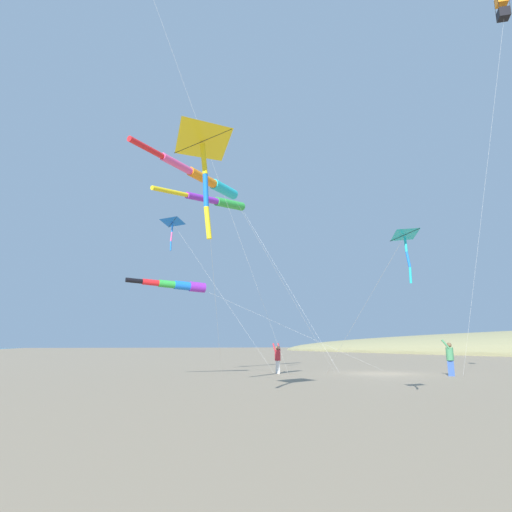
{
  "coord_description": "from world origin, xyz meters",
  "views": [
    {
      "loc": [
        -16.72,
        -21.09,
        1.6
      ],
      "look_at": [
        -9.61,
        -3.93,
        5.42
      ],
      "focal_mm": 30.53,
      "sensor_mm": 36.0,
      "label": 1
    }
  ],
  "objects_px": {
    "kite_delta_yellow_midlevel": "(202,142)",
    "kite_box_purple_drifting": "(502,8)",
    "kite_delta_orange_high_right": "(173,223)",
    "kite_delta_white_trailing": "(403,236)",
    "person_adult_flyer": "(450,356)",
    "person_child_green_jacket": "(278,357)",
    "kite_windsock_magenta_far_left": "(178,285)",
    "kite_windsock_small_distant": "(216,201)",
    "kite_windsock_long_streamer_left": "(204,179)"
  },
  "relations": [
    {
      "from": "kite_windsock_long_streamer_left",
      "to": "kite_windsock_small_distant",
      "type": "distance_m",
      "value": 9.75
    },
    {
      "from": "kite_windsock_magenta_far_left",
      "to": "kite_delta_white_trailing",
      "type": "distance_m",
      "value": 13.18
    },
    {
      "from": "kite_windsock_long_streamer_left",
      "to": "kite_delta_orange_high_right",
      "type": "xyz_separation_m",
      "value": [
        0.43,
        8.16,
        0.43
      ]
    },
    {
      "from": "kite_delta_orange_high_right",
      "to": "kite_delta_yellow_midlevel",
      "type": "xyz_separation_m",
      "value": [
        -1.81,
        -12.83,
        -1.24
      ]
    },
    {
      "from": "person_child_green_jacket",
      "to": "kite_box_purple_drifting",
      "type": "xyz_separation_m",
      "value": [
        6.5,
        -11.47,
        16.25
      ]
    },
    {
      "from": "person_child_green_jacket",
      "to": "kite_delta_white_trailing",
      "type": "height_order",
      "value": "kite_delta_white_trailing"
    },
    {
      "from": "kite_windsock_small_distant",
      "to": "kite_box_purple_drifting",
      "type": "bearing_deg",
      "value": -51.78
    },
    {
      "from": "kite_delta_orange_high_right",
      "to": "kite_windsock_small_distant",
      "type": "distance_m",
      "value": 3.43
    },
    {
      "from": "person_child_green_jacket",
      "to": "kite_windsock_magenta_far_left",
      "type": "height_order",
      "value": "kite_windsock_magenta_far_left"
    },
    {
      "from": "kite_windsock_long_streamer_left",
      "to": "kite_delta_yellow_midlevel",
      "type": "distance_m",
      "value": 4.94
    },
    {
      "from": "person_adult_flyer",
      "to": "kite_windsock_long_streamer_left",
      "type": "bearing_deg",
      "value": -171.09
    },
    {
      "from": "person_child_green_jacket",
      "to": "kite_delta_orange_high_right",
      "type": "bearing_deg",
      "value": 175.37
    },
    {
      "from": "person_child_green_jacket",
      "to": "kite_windsock_long_streamer_left",
      "type": "bearing_deg",
      "value": -131.35
    },
    {
      "from": "person_adult_flyer",
      "to": "kite_windsock_long_streamer_left",
      "type": "distance_m",
      "value": 16.1
    },
    {
      "from": "kite_windsock_magenta_far_left",
      "to": "person_child_green_jacket",
      "type": "bearing_deg",
      "value": 9.33
    },
    {
      "from": "person_child_green_jacket",
      "to": "kite_delta_yellow_midlevel",
      "type": "relative_size",
      "value": 0.11
    },
    {
      "from": "person_adult_flyer",
      "to": "kite_delta_white_trailing",
      "type": "distance_m",
      "value": 13.38
    },
    {
      "from": "person_child_green_jacket",
      "to": "kite_delta_orange_high_right",
      "type": "distance_m",
      "value": 9.82
    },
    {
      "from": "kite_delta_white_trailing",
      "to": "kite_windsock_small_distant",
      "type": "xyz_separation_m",
      "value": [
        -1.24,
        14.89,
        5.61
      ]
    },
    {
      "from": "kite_windsock_magenta_far_left",
      "to": "kite_windsock_long_streamer_left",
      "type": "distance_m",
      "value": 7.45
    },
    {
      "from": "person_adult_flyer",
      "to": "kite_windsock_magenta_far_left",
      "type": "xyz_separation_m",
      "value": [
        -13.79,
        4.38,
        3.63
      ]
    },
    {
      "from": "kite_windsock_magenta_far_left",
      "to": "kite_windsock_long_streamer_left",
      "type": "height_order",
      "value": "kite_windsock_long_streamer_left"
    },
    {
      "from": "kite_windsock_small_distant",
      "to": "kite_box_purple_drifting",
      "type": "distance_m",
      "value": 17.6
    },
    {
      "from": "person_adult_flyer",
      "to": "person_child_green_jacket",
      "type": "xyz_separation_m",
      "value": [
        -7.6,
        5.4,
        -0.1
      ]
    },
    {
      "from": "kite_windsock_magenta_far_left",
      "to": "kite_box_purple_drifting",
      "type": "distance_m",
      "value": 20.66
    },
    {
      "from": "kite_windsock_magenta_far_left",
      "to": "kite_delta_orange_high_right",
      "type": "xyz_separation_m",
      "value": [
        -0.1,
        1.53,
        3.79
      ]
    },
    {
      "from": "kite_delta_white_trailing",
      "to": "kite_delta_yellow_midlevel",
      "type": "bearing_deg",
      "value": 167.4
    },
    {
      "from": "kite_windsock_small_distant",
      "to": "kite_windsock_long_streamer_left",
      "type": "bearing_deg",
      "value": -109.69
    },
    {
      "from": "person_child_green_jacket",
      "to": "kite_windsock_long_streamer_left",
      "type": "relative_size",
      "value": 0.13
    },
    {
      "from": "kite_delta_yellow_midlevel",
      "to": "kite_box_purple_drifting",
      "type": "height_order",
      "value": "kite_box_purple_drifting"
    },
    {
      "from": "person_adult_flyer",
      "to": "kite_box_purple_drifting",
      "type": "height_order",
      "value": "kite_box_purple_drifting"
    },
    {
      "from": "person_adult_flyer",
      "to": "kite_delta_orange_high_right",
      "type": "xyz_separation_m",
      "value": [
        -13.89,
        5.91,
        7.42
      ]
    },
    {
      "from": "kite_delta_white_trailing",
      "to": "kite_windsock_small_distant",
      "type": "bearing_deg",
      "value": 94.74
    },
    {
      "from": "kite_delta_white_trailing",
      "to": "kite_box_purple_drifting",
      "type": "bearing_deg",
      "value": 13.71
    },
    {
      "from": "kite_windsock_long_streamer_left",
      "to": "kite_box_purple_drifting",
      "type": "relative_size",
      "value": 0.73
    },
    {
      "from": "kite_windsock_magenta_far_left",
      "to": "kite_windsock_long_streamer_left",
      "type": "bearing_deg",
      "value": -94.62
    },
    {
      "from": "kite_delta_white_trailing",
      "to": "kite_box_purple_drifting",
      "type": "relative_size",
      "value": 0.73
    },
    {
      "from": "person_adult_flyer",
      "to": "kite_box_purple_drifting",
      "type": "relative_size",
      "value": 0.11
    },
    {
      "from": "person_child_green_jacket",
      "to": "kite_delta_white_trailing",
      "type": "xyz_separation_m",
      "value": [
        -2.3,
        -13.61,
        3.8
      ]
    },
    {
      "from": "person_child_green_jacket",
      "to": "kite_windsock_small_distant",
      "type": "xyz_separation_m",
      "value": [
        -3.54,
        1.27,
        9.41
      ]
    },
    {
      "from": "kite_delta_yellow_midlevel",
      "to": "kite_delta_white_trailing",
      "type": "bearing_deg",
      "value": -12.6
    },
    {
      "from": "person_adult_flyer",
      "to": "person_child_green_jacket",
      "type": "height_order",
      "value": "person_adult_flyer"
    },
    {
      "from": "kite_box_purple_drifting",
      "to": "kite_delta_white_trailing",
      "type": "bearing_deg",
      "value": -166.29
    },
    {
      "from": "kite_windsock_long_streamer_left",
      "to": "kite_delta_yellow_midlevel",
      "type": "height_order",
      "value": "kite_windsock_long_streamer_left"
    },
    {
      "from": "kite_windsock_magenta_far_left",
      "to": "kite_windsock_small_distant",
      "type": "height_order",
      "value": "kite_windsock_small_distant"
    },
    {
      "from": "person_adult_flyer",
      "to": "kite_windsock_small_distant",
      "type": "bearing_deg",
      "value": 149.07
    },
    {
      "from": "person_adult_flyer",
      "to": "kite_box_purple_drifting",
      "type": "distance_m",
      "value": 17.28
    },
    {
      "from": "kite_delta_yellow_midlevel",
      "to": "kite_windsock_long_streamer_left",
      "type": "bearing_deg",
      "value": 73.53
    },
    {
      "from": "person_adult_flyer",
      "to": "kite_windsock_long_streamer_left",
      "type": "xyz_separation_m",
      "value": [
        -14.32,
        -2.25,
        6.99
      ]
    },
    {
      "from": "person_child_green_jacket",
      "to": "kite_delta_yellow_midlevel",
      "type": "height_order",
      "value": "kite_delta_yellow_midlevel"
    }
  ]
}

